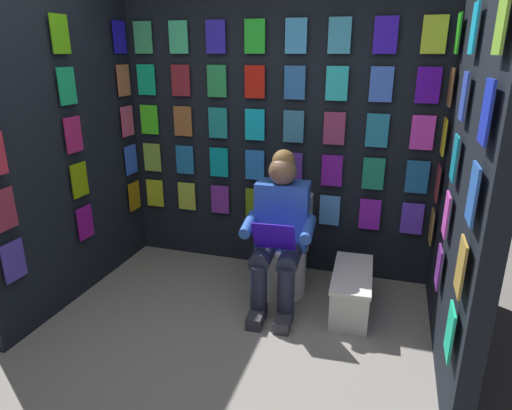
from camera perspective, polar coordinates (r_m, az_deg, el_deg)
ground_plane at (r=2.79m, az=-8.23°, el=-23.24°), size 30.00×30.00×0.00m
display_wall_back at (r=3.86m, az=2.60°, el=8.30°), size 2.78×0.14×2.29m
display_wall_left at (r=2.86m, az=25.40°, el=2.61°), size 0.14×1.78×2.29m
display_wall_right at (r=3.67m, az=-23.10°, el=6.21°), size 0.14×1.78×2.29m
toilet at (r=3.65m, az=3.64°, el=-5.97°), size 0.42×0.57×0.77m
person_reading at (r=3.34m, az=3.03°, el=-3.31°), size 0.54×0.70×1.19m
comic_longbox_near at (r=3.49m, az=12.11°, el=-10.71°), size 0.31×0.69×0.32m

